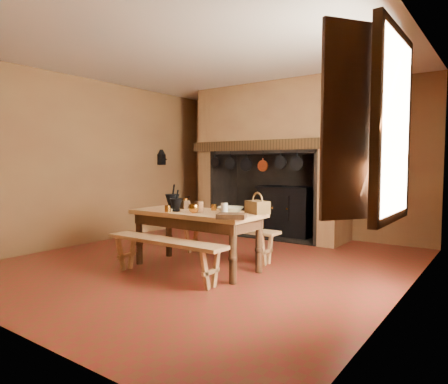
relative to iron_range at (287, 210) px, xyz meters
The scene contains 27 objects.
floor 2.50m from the iron_range, 89.02° to the right, with size 5.50×5.50×0.00m, color maroon.
ceiling 3.37m from the iron_range, 89.02° to the right, with size 5.50×5.50×0.00m, color silver.
back_wall 0.97m from the iron_range, 82.10° to the left, with size 5.00×0.02×2.80m, color brown.
wall_left 3.59m from the iron_range, 135.12° to the right, with size 0.02×5.50×2.80m, color brown.
wall_right 3.65m from the iron_range, 43.91° to the right, with size 0.02×5.50×2.80m, color brown.
chimney_breast 1.36m from the iron_range, 151.95° to the right, with size 2.95×0.96×2.80m.
iron_range is the anchor object (origin of this frame).
hearth_pans 1.10m from the iron_range, 167.25° to the right, with size 0.51×0.62×0.20m.
hanging_pans 1.12m from the iron_range, 115.02° to the right, with size 1.92×0.29×0.27m.
onion_string 1.49m from the iron_range, 32.25° to the right, with size 0.12×0.10×0.46m, color #AE5F20, non-canonical shape.
herb_bunch 1.65m from the iron_range, 28.28° to the right, with size 0.20×0.20×0.35m, color #545B2B.
window 3.91m from the iron_range, 49.98° to the right, with size 0.39×1.75×1.76m.
wall_coffee_mill 2.74m from the iron_range, 159.32° to the right, with size 0.23×0.16×0.31m.
work_table 2.80m from the iron_range, 87.72° to the right, with size 1.73×0.77×0.75m.
bench_front 3.39m from the iron_range, 88.11° to the right, with size 1.68×0.29×0.47m.
bench_back 2.13m from the iron_range, 87.00° to the right, with size 1.63×0.28×0.46m.
mortar_large 2.80m from the iron_range, 97.23° to the right, with size 0.20×0.20×0.33m.
mortar_small 3.00m from the iron_range, 91.50° to the right, with size 0.16×0.16×0.28m.
coffee_grinder 2.69m from the iron_range, 94.32° to the right, with size 0.16×0.13×0.17m.
brass_mug_a 3.12m from the iron_range, 91.99° to the right, with size 0.08×0.08×0.09m, color #B17529.
brass_mug_b 2.64m from the iron_range, 84.53° to the right, with size 0.07×0.07×0.08m, color #B17529.
mixing_bowl 2.78m from the iron_range, 77.77° to the right, with size 0.32×0.32×0.08m, color #B1AA88.
stoneware_crock 2.92m from the iron_range, 85.35° to the right, with size 0.11×0.11×0.14m, color brown.
glass_jar 2.97m from the iron_range, 77.83° to the right, with size 0.08×0.08×0.14m, color beige.
wicker_basket 2.71m from the iron_range, 71.01° to the right, with size 0.33×0.30×0.27m.
wooden_tray 3.23m from the iron_range, 74.22° to the right, with size 0.32×0.23×0.05m, color #311A0F.
brass_cup 2.98m from the iron_range, 86.08° to the right, with size 0.13×0.13×0.10m, color #B17529.
Camera 1 is at (3.35, -4.30, 1.35)m, focal length 32.00 mm.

